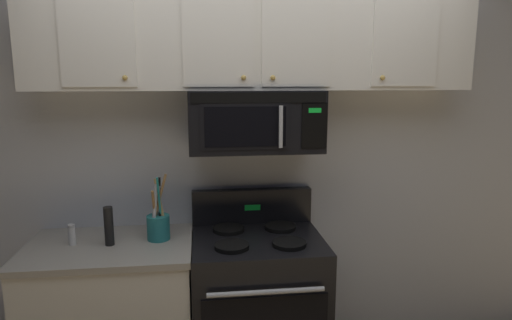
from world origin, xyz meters
TOP-DOWN VIEW (x-y plane):
  - back_wall at (0.00, 0.79)m, footprint 5.20×0.10m
  - stove_range at (0.00, 0.42)m, footprint 0.76×0.69m
  - over_range_microwave at (-0.00, 0.54)m, footprint 0.76×0.43m
  - upper_cabinets at (-0.00, 0.57)m, footprint 2.50×0.36m
  - counter_segment at (-0.84, 0.43)m, footprint 0.93×0.65m
  - utensil_crock_teal at (-0.57, 0.47)m, footprint 0.13×0.14m
  - salt_shaker at (-1.04, 0.44)m, footprint 0.04×0.04m
  - pepper_mill at (-0.83, 0.41)m, footprint 0.05×0.05m

SIDE VIEW (x-z plane):
  - counter_segment at x=-0.84m, z-range 0.00..0.90m
  - stove_range at x=0.00m, z-range -0.09..1.03m
  - salt_shaker at x=-1.04m, z-range 0.90..1.02m
  - utensil_crock_teal at x=-0.57m, z-range 0.80..1.19m
  - pepper_mill at x=-0.83m, z-range 0.90..1.12m
  - back_wall at x=0.00m, z-range 0.00..2.70m
  - over_range_microwave at x=0.00m, z-range 1.40..1.75m
  - upper_cabinets at x=0.00m, z-range 1.75..2.30m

